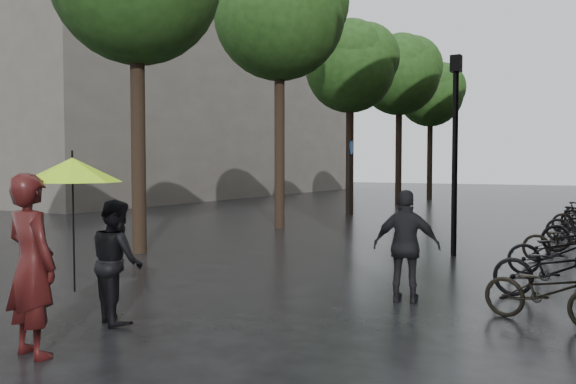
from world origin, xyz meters
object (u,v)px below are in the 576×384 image
Objects in this scene: person_black at (117,261)px; parked_bicycles at (576,233)px; person_burgundy at (31,265)px; lamp_post at (455,135)px; pedestrian_walking at (407,246)px.

person_black is 0.11× the size of parked_bicycles.
person_burgundy is 11.59m from parked_bicycles.
lamp_post is (2.51, 7.49, 1.89)m from person_black.
lamp_post is (2.31, 8.85, 1.71)m from person_burgundy.
pedestrian_walking is at bearing -85.23° from lamp_post.
lamp_post is at bearing -97.76° from person_burgundy.
person_burgundy is 0.44× the size of lamp_post.
person_burgundy reaches higher than pedestrian_walking.
person_burgundy is 9.30m from lamp_post.
person_burgundy reaches higher than parked_bicycles.
person_burgundy is at bearing 46.93° from pedestrian_walking.
person_black reaches higher than parked_bicycles.
parked_bicycles is at bearing -117.33° from pedestrian_walking.
lamp_post reaches higher than person_black.
person_black is at bearing 33.99° from pedestrian_walking.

